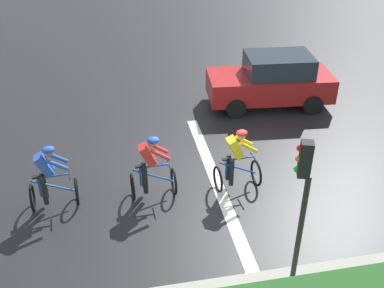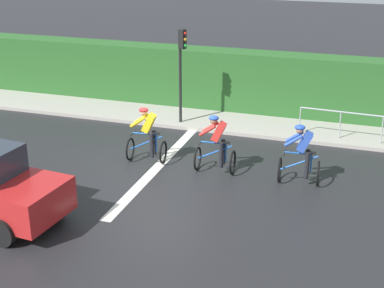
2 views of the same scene
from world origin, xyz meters
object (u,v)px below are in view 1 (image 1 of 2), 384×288
(cyclist_second, at_px, (151,169))
(car_red, at_px, (272,81))
(traffic_light_near_crossing, at_px, (302,199))
(cyclist_lead, at_px, (50,179))
(cyclist_mid, at_px, (237,161))

(cyclist_second, xyz_separation_m, car_red, (4.29, -4.55, 0.08))
(traffic_light_near_crossing, bearing_deg, car_red, -16.75)
(traffic_light_near_crossing, bearing_deg, cyclist_second, 32.89)
(cyclist_second, height_order, car_red, car_red)
(cyclist_second, distance_m, traffic_light_near_crossing, 4.34)
(car_red, distance_m, traffic_light_near_crossing, 8.18)
(cyclist_lead, bearing_deg, cyclist_mid, -91.33)
(cyclist_mid, bearing_deg, cyclist_lead, 88.67)
(cyclist_lead, bearing_deg, cyclist_second, -90.70)
(cyclist_lead, bearing_deg, traffic_light_near_crossing, -127.15)
(cyclist_lead, relative_size, cyclist_mid, 1.00)
(cyclist_lead, relative_size, traffic_light_near_crossing, 0.50)
(cyclist_mid, xyz_separation_m, car_red, (4.37, -2.44, 0.08))
(cyclist_lead, height_order, cyclist_second, same)
(car_red, xyz_separation_m, traffic_light_near_crossing, (-7.73, 2.33, 1.35))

